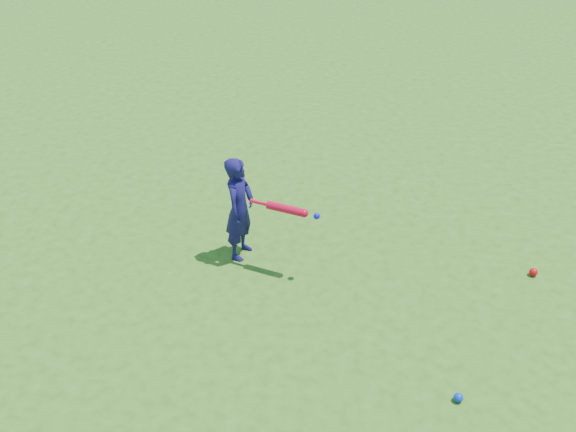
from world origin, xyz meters
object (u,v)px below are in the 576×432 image
object	(u,v)px
ground_ball_red	(533,272)
ground_ball_blue	(458,398)
child	(240,209)
bat_swing	(289,210)

from	to	relation	value
ground_ball_red	ground_ball_blue	bearing A→B (deg)	-120.38
child	bat_swing	distance (m)	0.55
child	bat_swing	xyz separation A→B (m)	(0.48, -0.22, 0.15)
child	ground_ball_red	world-z (taller)	child
ground_ball_red	bat_swing	xyz separation A→B (m)	(-2.30, -0.07, 0.63)
child	ground_ball_red	bearing A→B (deg)	-76.84
ground_ball_blue	bat_swing	bearing A→B (deg)	132.27
ground_ball_blue	bat_swing	world-z (taller)	bat_swing
ground_ball_blue	bat_swing	distance (m)	2.14
child	bat_swing	world-z (taller)	child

